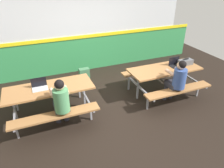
# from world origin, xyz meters

# --- Properties ---
(ground_plane) EXTENTS (10.00, 10.00, 0.02)m
(ground_plane) POSITION_xyz_m (0.00, 0.00, -0.01)
(ground_plane) COLOR black
(accent_backdrop) EXTENTS (8.00, 0.14, 2.60)m
(accent_backdrop) POSITION_xyz_m (0.00, 2.41, 1.25)
(accent_backdrop) COLOR #338C4C
(accent_backdrop) RESTS_ON ground
(picnic_table_left) EXTENTS (1.90, 1.55, 0.74)m
(picnic_table_left) POSITION_xyz_m (-1.46, 0.21, 0.58)
(picnic_table_left) COLOR #9E6B3D
(picnic_table_left) RESTS_ON ground
(picnic_table_right) EXTENTS (1.90, 1.55, 0.74)m
(picnic_table_right) POSITION_xyz_m (1.46, 0.08, 0.58)
(picnic_table_right) COLOR #9E6B3D
(picnic_table_right) RESTS_ON ground
(student_nearer) EXTENTS (0.36, 0.53, 1.21)m
(student_nearer) POSITION_xyz_m (-1.31, -0.35, 0.71)
(student_nearer) COLOR #2D2D38
(student_nearer) RESTS_ON ground
(student_further) EXTENTS (0.36, 0.53, 1.21)m
(student_further) POSITION_xyz_m (1.43, -0.47, 0.71)
(student_further) COLOR #2D2D38
(student_further) RESTS_ON ground
(laptop_silver) EXTENTS (0.32, 0.22, 0.22)m
(laptop_silver) POSITION_xyz_m (-1.65, 0.25, 0.79)
(laptop_silver) COLOR silver
(laptop_silver) RESTS_ON picnic_table_left
(laptop_dark) EXTENTS (0.32, 0.22, 0.22)m
(laptop_dark) POSITION_xyz_m (1.82, 0.12, 0.79)
(laptop_dark) COLOR black
(laptop_dark) RESTS_ON picnic_table_right
(toolbox_grey) EXTENTS (0.40, 0.18, 0.18)m
(toolbox_grey) POSITION_xyz_m (2.12, 0.09, 0.81)
(toolbox_grey) COLOR #595B60
(toolbox_grey) RESTS_ON picnic_table_right
(backpack_dark) EXTENTS (0.30, 0.22, 0.44)m
(backpack_dark) POSITION_xyz_m (-0.34, 1.52, 0.22)
(backpack_dark) COLOR #3F724C
(backpack_dark) RESTS_ON ground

